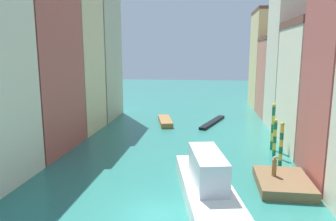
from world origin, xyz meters
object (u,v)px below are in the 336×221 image
at_px(person_on_dock, 274,167).
at_px(gondola_black, 213,122).
at_px(waterfront_dock, 283,183).
at_px(mooring_pole_1, 275,138).
at_px(mooring_pole_2, 273,126).
at_px(mooring_pole_0, 281,144).
at_px(vaporetto_white, 207,184).
at_px(motorboat_0, 165,121).

xyz_separation_m(person_on_dock, gondola_black, (-4.68, 21.77, -1.33)).
relative_size(waterfront_dock, mooring_pole_1, 1.38).
bearing_deg(mooring_pole_2, gondola_black, 117.39).
relative_size(waterfront_dock, gondola_black, 0.58).
height_order(person_on_dock, mooring_pole_0, mooring_pole_0).
xyz_separation_m(mooring_pole_0, vaporetto_white, (-6.65, -7.64, -0.96)).
bearing_deg(vaporetto_white, gondola_black, 88.63).
height_order(gondola_black, motorboat_0, motorboat_0).
xyz_separation_m(person_on_dock, vaporetto_white, (-5.28, -3.41, -0.30)).
relative_size(mooring_pole_0, mooring_pole_1, 1.10).
relative_size(mooring_pole_1, motorboat_0, 0.57).
bearing_deg(waterfront_dock, vaporetto_white, -153.31).
relative_size(mooring_pole_1, vaporetto_white, 0.31).
bearing_deg(mooring_pole_0, mooring_pole_1, 89.18).
bearing_deg(mooring_pole_1, mooring_pole_2, 85.06).
xyz_separation_m(mooring_pole_2, motorboat_0, (-13.30, 11.14, -2.24)).
distance_m(gondola_black, motorboat_0, 7.08).
height_order(waterfront_dock, person_on_dock, person_on_dock).
bearing_deg(waterfront_dock, mooring_pole_1, 84.30).
bearing_deg(mooring_pole_1, motorboat_0, 134.13).
height_order(mooring_pole_1, motorboat_0, mooring_pole_1).
height_order(mooring_pole_0, mooring_pole_1, mooring_pole_0).
xyz_separation_m(person_on_dock, mooring_pole_1, (1.41, 7.26, 0.47)).
xyz_separation_m(person_on_dock, mooring_pole_0, (1.37, 4.23, 0.66)).
distance_m(mooring_pole_1, gondola_black, 15.84).
bearing_deg(person_on_dock, mooring_pole_1, 79.01).
bearing_deg(vaporetto_white, mooring_pole_2, 62.11).
height_order(mooring_pole_0, vaporetto_white, mooring_pole_0).
bearing_deg(waterfront_dock, gondola_black, 103.48).
bearing_deg(motorboat_0, gondola_black, 8.17).
bearing_deg(vaporetto_white, person_on_dock, 32.85).
height_order(mooring_pole_2, motorboat_0, mooring_pole_2).
distance_m(waterfront_dock, mooring_pole_2, 10.34).
bearing_deg(person_on_dock, gondola_black, 102.13).
distance_m(vaporetto_white, gondola_black, 25.21).
xyz_separation_m(waterfront_dock, mooring_pole_0, (0.72, 4.66, 1.80)).
bearing_deg(gondola_black, vaporetto_white, -91.37).
height_order(waterfront_dock, motorboat_0, waterfront_dock).
distance_m(waterfront_dock, mooring_pole_0, 5.05).
relative_size(person_on_dock, mooring_pole_2, 0.32).
bearing_deg(gondola_black, waterfront_dock, -76.52).
distance_m(person_on_dock, mooring_pole_0, 4.50).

